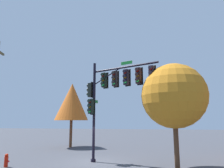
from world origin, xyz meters
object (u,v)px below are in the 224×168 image
Objects in this scene: tree_near at (174,96)px; tree_far at (72,102)px; signal_pole_assembly at (112,88)px; fire_hydrant at (6,160)px.

tree_near is 0.91× the size of tree_far.
tree_near is (4.24, -0.67, -0.74)m from signal_pole_assembly.
tree_near is (10.85, 1.30, 4.13)m from fire_hydrant.
fire_hydrant is at bearing -173.15° from tree_near.
signal_pole_assembly reaches higher than fire_hydrant.
tree_near is at bearing 6.85° from fire_hydrant.
signal_pole_assembly reaches higher than tree_near.
signal_pole_assembly is 8.92× the size of fire_hydrant.
fire_hydrant is 11.43m from tree_far.
tree_far reaches higher than fire_hydrant.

